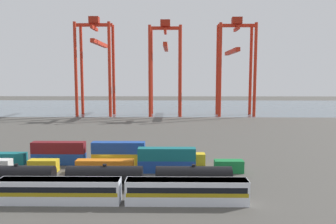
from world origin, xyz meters
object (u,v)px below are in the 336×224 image
(gantry_crane_west, at_px, (96,56))
(gantry_crane_central, at_px, (165,58))
(shipping_container_8, at_px, (0,158))
(gantry_crane_east, at_px, (235,58))
(passenger_train, at_px, (60,190))
(shipping_container_13, at_px, (178,159))
(freight_tank_row, at_px, (61,177))
(shipping_container_3, at_px, (167,166))

(gantry_crane_west, bearing_deg, gantry_crane_central, 1.17)
(shipping_container_8, distance_m, gantry_crane_east, 124.31)
(passenger_train, relative_size, shipping_container_8, 4.96)
(shipping_container_8, bearing_deg, shipping_container_13, 0.00)
(passenger_train, height_order, shipping_container_8, passenger_train)
(freight_tank_row, bearing_deg, gantry_crane_west, 99.33)
(shipping_container_8, relative_size, gantry_crane_central, 0.25)
(passenger_train, distance_m, gantry_crane_west, 125.95)
(shipping_container_13, bearing_deg, shipping_container_8, 180.00)
(freight_tank_row, height_order, gantry_crane_west, gantry_crane_west)
(gantry_crane_central, height_order, gantry_crane_east, gantry_crane_east)
(passenger_train, xyz_separation_m, gantry_crane_west, (-20.89, 121.03, 27.94))
(gantry_crane_central, bearing_deg, gantry_crane_west, -178.83)
(shipping_container_8, bearing_deg, gantry_crane_central, 69.74)
(freight_tank_row, distance_m, shipping_container_8, 25.52)
(passenger_train, height_order, gantry_crane_east, gantry_crane_east)
(freight_tank_row, distance_m, gantry_crane_west, 118.78)
(shipping_container_8, bearing_deg, freight_tank_row, -39.81)
(shipping_container_3, distance_m, gantry_crane_east, 112.39)
(gantry_crane_east, bearing_deg, gantry_crane_west, -179.90)
(shipping_container_3, relative_size, gantry_crane_east, 0.25)
(passenger_train, distance_m, gantry_crane_east, 133.76)
(shipping_container_8, xyz_separation_m, gantry_crane_east, (71.69, 97.71, 27.69))
(gantry_crane_west, height_order, gantry_crane_central, gantry_crane_west)
(freight_tank_row, height_order, gantry_crane_east, gantry_crane_east)
(shipping_container_3, bearing_deg, shipping_container_8, 171.06)
(gantry_crane_west, distance_m, gantry_crane_central, 35.42)
(passenger_train, height_order, gantry_crane_central, gantry_crane_central)
(gantry_crane_west, bearing_deg, shipping_container_8, -90.52)
(gantry_crane_central, bearing_deg, shipping_container_13, -87.14)
(gantry_crane_west, relative_size, gantry_crane_central, 1.03)
(shipping_container_8, height_order, gantry_crane_west, gantry_crane_west)
(shipping_container_13, relative_size, gantry_crane_west, 0.25)
(passenger_train, xyz_separation_m, shipping_container_13, (19.43, 23.45, -0.84))
(freight_tank_row, bearing_deg, gantry_crane_east, 65.45)
(passenger_train, distance_m, shipping_container_8, 32.00)
(shipping_container_13, xyz_separation_m, gantry_crane_central, (-4.92, 98.30, 27.89))
(passenger_train, relative_size, gantry_crane_west, 1.22)
(freight_tank_row, height_order, shipping_container_8, freight_tank_row)
(shipping_container_13, height_order, gantry_crane_west, gantry_crane_west)
(gantry_crane_west, bearing_deg, shipping_container_13, -67.55)
(shipping_container_13, xyz_separation_m, gantry_crane_west, (-40.32, 97.58, 28.78))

